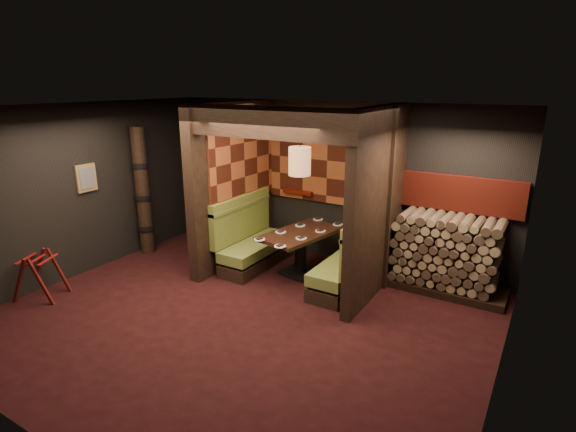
{
  "coord_description": "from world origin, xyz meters",
  "views": [
    {
      "loc": [
        3.49,
        -4.44,
        3.17
      ],
      "look_at": [
        0.0,
        1.3,
        1.15
      ],
      "focal_mm": 28.0,
      "sensor_mm": 36.0,
      "label": 1
    }
  ],
  "objects_px": {
    "pendant_lamp": "(300,161)",
    "firewood_stack": "(450,255)",
    "luggage_rack": "(39,274)",
    "totem_column": "(143,192)",
    "booth_bench_right": "(350,265)",
    "booth_bench_left": "(252,243)",
    "dining_table": "(301,245)"
  },
  "relations": [
    {
      "from": "booth_bench_right",
      "to": "pendant_lamp",
      "type": "bearing_deg",
      "value": 177.66
    },
    {
      "from": "dining_table",
      "to": "luggage_rack",
      "type": "bearing_deg",
      "value": -136.53
    },
    {
      "from": "pendant_lamp",
      "to": "firewood_stack",
      "type": "height_order",
      "value": "pendant_lamp"
    },
    {
      "from": "pendant_lamp",
      "to": "firewood_stack",
      "type": "bearing_deg",
      "value": 16.01
    },
    {
      "from": "booth_bench_right",
      "to": "pendant_lamp",
      "type": "relative_size",
      "value": 1.43
    },
    {
      "from": "dining_table",
      "to": "pendant_lamp",
      "type": "distance_m",
      "value": 1.44
    },
    {
      "from": "booth_bench_right",
      "to": "dining_table",
      "type": "relative_size",
      "value": 1.03
    },
    {
      "from": "luggage_rack",
      "to": "firewood_stack",
      "type": "distance_m",
      "value": 6.27
    },
    {
      "from": "firewood_stack",
      "to": "dining_table",
      "type": "bearing_deg",
      "value": -165.14
    },
    {
      "from": "pendant_lamp",
      "to": "totem_column",
      "type": "bearing_deg",
      "value": -169.01
    },
    {
      "from": "booth_bench_left",
      "to": "totem_column",
      "type": "distance_m",
      "value": 2.3
    },
    {
      "from": "booth_bench_left",
      "to": "dining_table",
      "type": "distance_m",
      "value": 0.95
    },
    {
      "from": "booth_bench_right",
      "to": "booth_bench_left",
      "type": "bearing_deg",
      "value": 180.0
    },
    {
      "from": "luggage_rack",
      "to": "firewood_stack",
      "type": "bearing_deg",
      "value": 32.97
    },
    {
      "from": "booth_bench_left",
      "to": "dining_table",
      "type": "height_order",
      "value": "booth_bench_left"
    },
    {
      "from": "booth_bench_right",
      "to": "pendant_lamp",
      "type": "distance_m",
      "value": 1.82
    },
    {
      "from": "luggage_rack",
      "to": "totem_column",
      "type": "distance_m",
      "value": 2.31
    },
    {
      "from": "luggage_rack",
      "to": "firewood_stack",
      "type": "height_order",
      "value": "firewood_stack"
    },
    {
      "from": "booth_bench_left",
      "to": "dining_table",
      "type": "bearing_deg",
      "value": 5.38
    },
    {
      "from": "booth_bench_right",
      "to": "pendant_lamp",
      "type": "height_order",
      "value": "pendant_lamp"
    },
    {
      "from": "booth_bench_right",
      "to": "luggage_rack",
      "type": "relative_size",
      "value": 1.92
    },
    {
      "from": "dining_table",
      "to": "luggage_rack",
      "type": "height_order",
      "value": "dining_table"
    },
    {
      "from": "pendant_lamp",
      "to": "firewood_stack",
      "type": "relative_size",
      "value": 0.65
    },
    {
      "from": "luggage_rack",
      "to": "firewood_stack",
      "type": "xyz_separation_m",
      "value": [
        5.25,
        3.41,
        0.23
      ]
    },
    {
      "from": "booth_bench_right",
      "to": "firewood_stack",
      "type": "xyz_separation_m",
      "value": [
        1.35,
        0.7,
        0.21
      ]
    },
    {
      "from": "pendant_lamp",
      "to": "totem_column",
      "type": "height_order",
      "value": "pendant_lamp"
    },
    {
      "from": "pendant_lamp",
      "to": "firewood_stack",
      "type": "xyz_separation_m",
      "value": [
        2.3,
        0.66,
        -1.34
      ]
    },
    {
      "from": "booth_bench_right",
      "to": "totem_column",
      "type": "height_order",
      "value": "totem_column"
    },
    {
      "from": "booth_bench_left",
      "to": "luggage_rack",
      "type": "height_order",
      "value": "booth_bench_left"
    },
    {
      "from": "luggage_rack",
      "to": "totem_column",
      "type": "relative_size",
      "value": 0.35
    },
    {
      "from": "booth_bench_left",
      "to": "firewood_stack",
      "type": "relative_size",
      "value": 0.92
    },
    {
      "from": "dining_table",
      "to": "luggage_rack",
      "type": "xyz_separation_m",
      "value": [
        -2.95,
        -2.8,
        -0.14
      ]
    }
  ]
}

